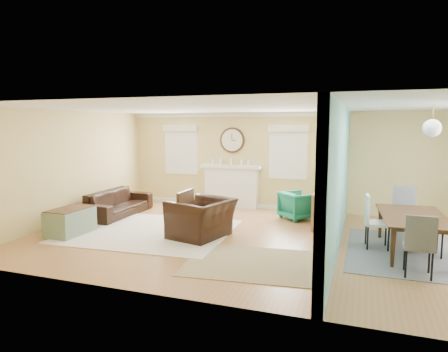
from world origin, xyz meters
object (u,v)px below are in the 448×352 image
at_px(eames_chair, 202,219).
at_px(sofa, 118,203).
at_px(credenza, 326,208).
at_px(dining_table, 415,234).
at_px(green_chair, 298,205).

bearing_deg(eames_chair, sofa, -98.58).
distance_m(eames_chair, credenza, 2.93).
xyz_separation_m(credenza, dining_table, (1.67, -1.54, -0.06)).
height_order(sofa, eames_chair, eames_chair).
height_order(credenza, dining_table, credenza).
bearing_deg(credenza, dining_table, -42.71).
relative_size(sofa, green_chair, 2.93).
xyz_separation_m(green_chair, credenza, (0.70, -0.40, 0.07)).
distance_m(eames_chair, green_chair, 2.75).
distance_m(eames_chair, dining_table, 3.95).
bearing_deg(sofa, dining_table, -98.80).
height_order(eames_chair, green_chair, eames_chair).
distance_m(sofa, credenza, 5.09).
distance_m(green_chair, dining_table, 3.06).
bearing_deg(green_chair, credenza, -166.36).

